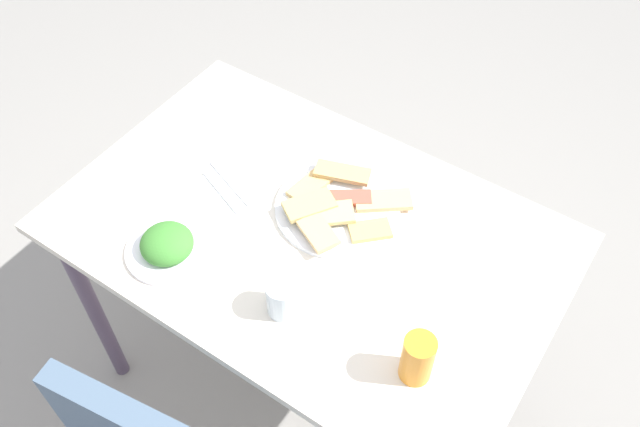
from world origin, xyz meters
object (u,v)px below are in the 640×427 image
Objects in this scene: dining_table at (309,253)px; salad_plate_greens at (167,245)px; fork at (231,182)px; paper_napkin at (227,188)px; soda_can at (417,359)px; spoon at (222,191)px; pide_platter at (338,205)px; drinking_glass at (283,297)px.

salad_plate_greens is (0.23, 0.23, 0.11)m from dining_table.
dining_table is 6.57× the size of fork.
soda_can is at bearing 164.07° from paper_napkin.
fork and spoon have the same top height.
salad_plate_greens reaches higher than dining_table.
pide_platter reaches higher than fork.
soda_can is 0.31m from drinking_glass.
soda_can is 0.66m from spoon.
fork is at bearing -69.32° from spoon.
drinking_glass is at bearing 100.49° from pide_platter.
spoon is (0.27, 0.12, -0.01)m from pide_platter.
soda_can is at bearing -177.55° from fork.
dining_table is 9.70× the size of soda_can.
fork reaches higher than paper_napkin.
pide_platter is at bearing -79.51° from drinking_glass.
fork is (0.24, -0.01, 0.10)m from dining_table.
soda_can is 0.77× the size of paper_napkin.
salad_plate_greens is at bearing 113.86° from spoon.
dining_table is at bearing -179.11° from paper_napkin.
soda_can is at bearing -173.74° from spoon.
drinking_glass is (-0.06, 0.30, 0.03)m from pide_platter.
salad_plate_greens is (0.26, 0.33, 0.01)m from pide_platter.
soda_can is at bearing -175.46° from drinking_glass.
salad_plate_greens reaches higher than fork.
salad_plate_greens is at bearing 4.42° from soda_can.
spoon is (0.63, -0.16, -0.06)m from soda_can.
salad_plate_greens reaches higher than pide_platter.
soda_can reaches higher than pide_platter.
soda_can is (-0.37, 0.28, 0.05)m from pide_platter.
spoon is at bearing 90.00° from paper_napkin.
drinking_glass is (-0.31, -0.02, 0.02)m from salad_plate_greens.
spoon is (0.24, 0.02, 0.10)m from dining_table.
paper_napkin is (0.63, -0.18, -0.06)m from soda_can.
paper_napkin is at bearing -32.34° from drinking_glass.
pide_platter is at bearing -128.11° from salad_plate_greens.
pide_platter is 0.29m from paper_napkin.
pide_platter is 3.50× the size of drinking_glass.
salad_plate_greens is 0.62m from soda_can.
pide_platter reaches higher than spoon.
soda_can is 1.36× the size of drinking_glass.
drinking_glass is at bearing 170.67° from spoon.
salad_plate_greens is at bearing 45.03° from dining_table.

